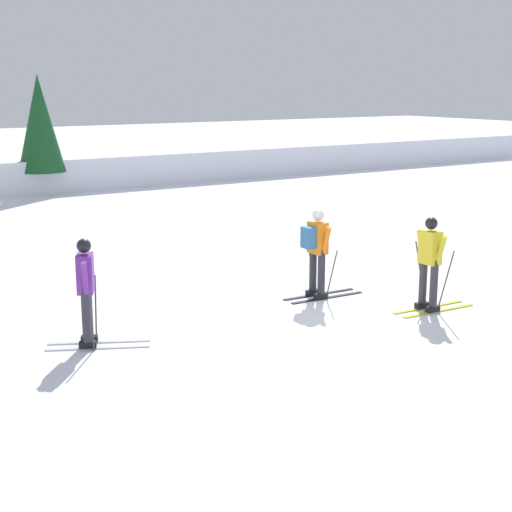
% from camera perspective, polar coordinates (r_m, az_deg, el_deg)
% --- Properties ---
extents(ground_plane, '(120.00, 120.00, 0.00)m').
position_cam_1_polar(ground_plane, '(13.41, 3.67, -4.77)').
color(ground_plane, white).
extents(skier_orange, '(1.62, 1.00, 1.71)m').
position_cam_1_polar(skier_orange, '(14.58, 4.49, 0.53)').
color(skier_orange, black).
rests_on(skier_orange, ground).
extents(skier_purple, '(1.60, 1.04, 1.71)m').
position_cam_1_polar(skier_purple, '(12.14, -12.40, -2.42)').
color(skier_purple, silver).
rests_on(skier_purple, ground).
extents(skier_yellow, '(1.62, 1.00, 1.71)m').
position_cam_1_polar(skier_yellow, '(14.05, 12.71, -0.38)').
color(skier_yellow, gold).
rests_on(skier_yellow, ground).
extents(conifer_far_right, '(1.71, 1.71, 4.31)m').
position_cam_1_polar(conifer_far_right, '(29.35, -15.68, 9.39)').
color(conifer_far_right, '#513823').
rests_on(conifer_far_right, ground).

